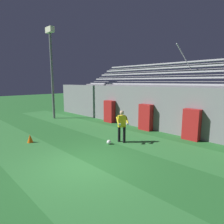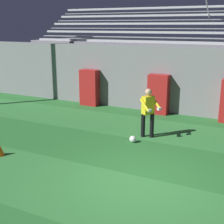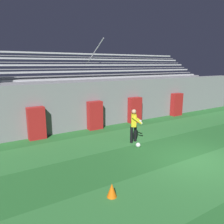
{
  "view_description": "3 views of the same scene",
  "coord_description": "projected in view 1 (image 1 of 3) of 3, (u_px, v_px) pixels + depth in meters",
  "views": [
    {
      "loc": [
        5.4,
        -4.01,
        3.12
      ],
      "look_at": [
        -1.94,
        3.32,
        1.43
      ],
      "focal_mm": 30.0,
      "sensor_mm": 36.0,
      "label": 1
    },
    {
      "loc": [
        2.46,
        -6.53,
        3.65
      ],
      "look_at": [
        -1.86,
        2.26,
        0.93
      ],
      "focal_mm": 50.0,
      "sensor_mm": 36.0,
      "label": 2
    },
    {
      "loc": [
        -7.19,
        -5.3,
        3.8
      ],
      "look_at": [
        -1.45,
        4.06,
        1.39
      ],
      "focal_mm": 35.0,
      "sensor_mm": 36.0,
      "label": 3
    }
  ],
  "objects": [
    {
      "name": "goalkeeper",
      "position": [
        122.0,
        124.0,
        9.57
      ],
      "size": [
        0.71,
        0.74,
        1.67
      ],
      "color": "black",
      "rests_on": "ground"
    },
    {
      "name": "back_wall",
      "position": [
        171.0,
        110.0,
        11.38
      ],
      "size": [
        24.0,
        0.6,
        2.8
      ],
      "primitive_type": "cube",
      "color": "gray",
      "rests_on": "ground"
    },
    {
      "name": "bleacher_stand",
      "position": [
        188.0,
        105.0,
        12.99
      ],
      "size": [
        18.0,
        4.05,
        5.43
      ],
      "color": "gray",
      "rests_on": "ground"
    },
    {
      "name": "soccer_ball",
      "position": [
        109.0,
        142.0,
        9.41
      ],
      "size": [
        0.22,
        0.22,
        0.22
      ],
      "primitive_type": "sphere",
      "color": "white",
      "rests_on": "ground"
    },
    {
      "name": "floodlight_pole",
      "position": [
        51.0,
        61.0,
        15.38
      ],
      "size": [
        0.9,
        0.36,
        7.45
      ],
      "color": "slate",
      "rests_on": "ground"
    },
    {
      "name": "padding_pillar_far_left",
      "position": [
        110.0,
        111.0,
        14.47
      ],
      "size": [
        0.87,
        0.44,
        1.68
      ],
      "primitive_type": "cube",
      "color": "#B21E1E",
      "rests_on": "ground"
    },
    {
      "name": "padding_pillar_gate_left",
      "position": [
        146.0,
        117.0,
        12.12
      ],
      "size": [
        0.87,
        0.44,
        1.68
      ],
      "primitive_type": "cube",
      "color": "#B21E1E",
      "rests_on": "ground"
    },
    {
      "name": "ground_plane",
      "position": [
        86.0,
        165.0,
        7.07
      ],
      "size": [
        80.0,
        80.0,
        0.0
      ],
      "primitive_type": "plane",
      "color": "#286B2D"
    },
    {
      "name": "padding_pillar_gate_right",
      "position": [
        191.0,
        125.0,
        10.05
      ],
      "size": [
        0.87,
        0.44,
        1.68
      ],
      "primitive_type": "cube",
      "color": "#B21E1E",
      "rests_on": "ground"
    },
    {
      "name": "turf_stripe_far",
      "position": [
        145.0,
        142.0,
        9.74
      ],
      "size": [
        28.0,
        2.46,
        0.01
      ],
      "primitive_type": "cube",
      "color": "#337A38",
      "rests_on": "ground"
    },
    {
      "name": "traffic_cone",
      "position": [
        30.0,
        138.0,
        9.68
      ],
      "size": [
        0.3,
        0.3,
        0.42
      ],
      "primitive_type": "cone",
      "color": "orange",
      "rests_on": "ground"
    },
    {
      "name": "turf_stripe_mid",
      "position": [
        60.0,
        175.0,
        6.31
      ],
      "size": [
        28.0,
        2.46,
        0.01
      ],
      "primitive_type": "cube",
      "color": "#337A38",
      "rests_on": "ground"
    }
  ]
}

